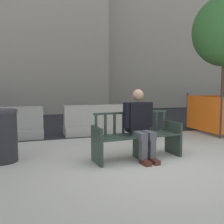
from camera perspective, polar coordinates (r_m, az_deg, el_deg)
ground_plane at (r=4.54m, az=10.26°, el=-11.79°), size 200.00×200.00×0.00m
street_asphalt at (r=12.72m, az=-9.21°, el=-0.47°), size 120.00×12.00×0.01m
street_bench at (r=4.80m, az=5.74°, el=-5.87°), size 1.72×0.64×0.88m
seated_person at (r=4.71m, az=6.38°, el=-2.47°), size 0.59×0.74×1.31m
jersey_barrier_centre at (r=7.26m, az=-3.02°, el=-2.35°), size 2.01×0.72×0.84m
jersey_barrier_left at (r=7.05m, az=-23.62°, el=-3.07°), size 2.01×0.71×0.84m
construction_fence at (r=8.17m, az=23.96°, el=-0.15°), size 1.51×1.51×1.18m
trash_bin at (r=4.94m, az=-23.76°, el=-4.99°), size 0.54×0.54×0.96m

